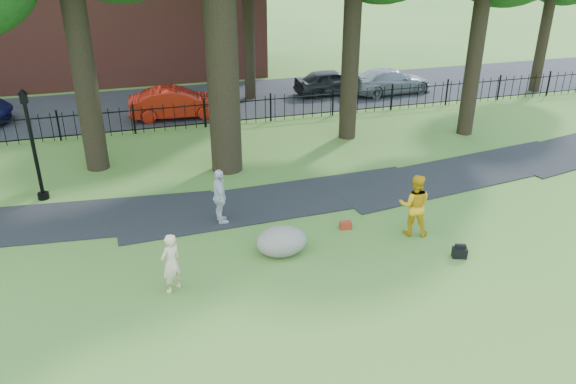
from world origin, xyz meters
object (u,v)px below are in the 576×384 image
object	(u,v)px
boulder	(282,239)
lamppost	(33,147)
woman	(171,263)
man	(414,205)
red_sedan	(176,103)

from	to	relation	value
boulder	lamppost	xyz separation A→B (m)	(-6.46, 5.45, 1.37)
woman	man	size ratio (longest dim) A/B	0.84
man	red_sedan	bearing A→B (deg)	-43.34
boulder	lamppost	distance (m)	8.57
man	red_sedan	distance (m)	13.99
boulder	red_sedan	distance (m)	12.99
man	woman	bearing A→B (deg)	32.08
woman	lamppost	size ratio (longest dim) A/B	0.42
man	lamppost	xyz separation A→B (m)	(-10.33, 5.53, 0.86)
woman	boulder	distance (m)	3.15
red_sedan	man	bearing A→B (deg)	-155.29
woman	boulder	world-z (taller)	woman
woman	man	world-z (taller)	man
red_sedan	lamppost	bearing A→B (deg)	148.37
woman	lamppost	world-z (taller)	lamppost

